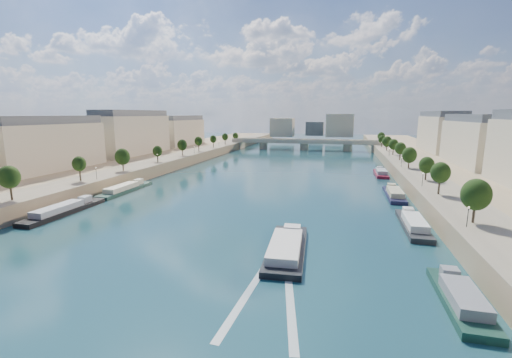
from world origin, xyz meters
The scene contains 16 objects.
ground centered at (0.00, 100.00, 0.00)m, with size 700.00×700.00×0.00m, color #0B2A31.
quay_left centered at (-72.00, 100.00, 2.50)m, with size 44.00×520.00×5.00m, color #9E8460.
quay_right centered at (72.00, 100.00, 2.50)m, with size 44.00×520.00×5.00m, color #9E8460.
pave_left centered at (-57.00, 100.00, 5.05)m, with size 14.00×520.00×0.10m, color gray.
pave_right centered at (57.00, 100.00, 5.05)m, with size 14.00×520.00×0.10m, color gray.
trees_left centered at (-55.00, 102.00, 10.48)m, with size 4.80×268.80×8.26m.
trees_right centered at (55.00, 110.00, 10.48)m, with size 4.80×268.80×8.26m.
lamps_left centered at (-52.50, 90.00, 7.78)m, with size 0.36×200.36×4.28m.
lamps_right centered at (52.50, 105.00, 7.78)m, with size 0.36×200.36×4.28m.
buildings_left centered at (-85.00, 112.00, 16.45)m, with size 16.00×226.00×23.20m.
buildings_right centered at (85.00, 112.00, 16.45)m, with size 16.00×226.00×23.20m.
skyline centered at (3.19, 319.52, 14.66)m, with size 79.00×42.00×22.00m.
bridge centered at (0.00, 234.58, 5.08)m, with size 112.00×12.00×8.15m.
tour_barge centered at (18.19, 36.01, 0.88)m, with size 8.75×25.22×3.57m.
wake centered at (18.19, 19.33, 0.02)m, with size 10.75×26.03×0.04m.
moored_barges_right centered at (45.50, 57.92, 0.84)m, with size 5.00×167.50×3.60m.
Camera 1 is at (27.94, -27.54, 27.03)m, focal length 24.00 mm.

